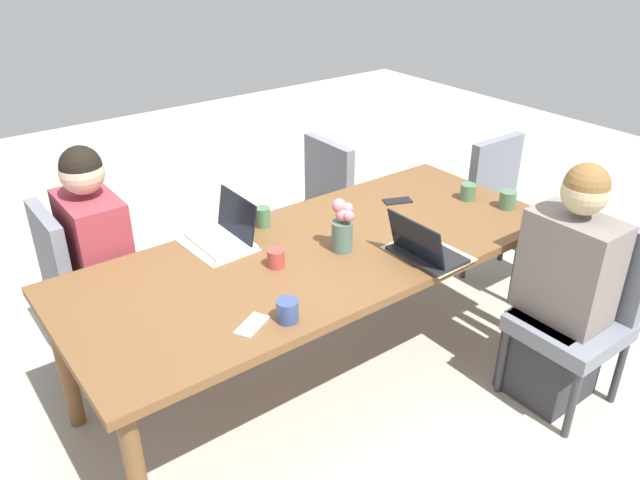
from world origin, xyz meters
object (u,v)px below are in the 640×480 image
(chair_far_left_near, at_px, (83,281))
(dining_table, at_px, (320,262))
(coffee_mug_centre_left, at_px, (263,217))
(coffee_mug_centre_right, at_px, (287,311))
(chair_head_right_left_far, at_px, (506,206))
(coffee_mug_near_left, at_px, (276,258))
(flower_vase, at_px, (343,227))
(laptop_far_left_near, at_px, (226,233))
(chair_far_right_near, at_px, (343,199))
(coffee_mug_near_right, at_px, (468,192))
(person_near_left_mid, at_px, (562,300))
(coffee_mug_far_left, at_px, (508,200))
(phone_black, at_px, (398,201))
(laptop_near_left_mid, at_px, (424,250))
(phone_silver, at_px, (252,325))
(person_far_left_near, at_px, (102,276))
(chair_near_left_mid, at_px, (582,306))

(chair_far_left_near, bearing_deg, dining_table, -42.23)
(coffee_mug_centre_left, height_order, coffee_mug_centre_right, coffee_mug_centre_left)
(coffee_mug_centre_right, bearing_deg, chair_head_right_left_far, 13.55)
(coffee_mug_near_left, bearing_deg, chair_far_left_near, 128.12)
(flower_vase, distance_m, laptop_far_left_near, 0.56)
(chair_far_right_near, bearing_deg, coffee_mug_near_right, -76.09)
(coffee_mug_near_right, bearing_deg, coffee_mug_centre_right, -166.24)
(person_near_left_mid, bearing_deg, coffee_mug_far_left, 66.22)
(flower_vase, height_order, phone_black, flower_vase)
(laptop_far_left_near, bearing_deg, coffee_mug_far_left, -22.31)
(laptop_near_left_mid, distance_m, phone_black, 0.62)
(chair_far_right_near, distance_m, flower_vase, 1.15)
(phone_silver, bearing_deg, coffee_mug_near_right, -16.44)
(coffee_mug_centre_left, bearing_deg, person_far_left_near, 153.03)
(person_far_left_near, relative_size, chair_head_right_left_far, 1.33)
(laptop_near_left_mid, bearing_deg, dining_table, 132.82)
(coffee_mug_centre_right, relative_size, phone_silver, 0.59)
(chair_far_left_near, relative_size, coffee_mug_far_left, 9.67)
(coffee_mug_near_right, relative_size, coffee_mug_centre_left, 0.88)
(laptop_far_left_near, height_order, phone_silver, laptop_far_left_near)
(flower_vase, bearing_deg, laptop_near_left_mid, -49.80)
(flower_vase, xyz_separation_m, coffee_mug_far_left, (0.98, -0.17, -0.07))
(chair_near_left_mid, bearing_deg, flower_vase, 137.05)
(person_near_left_mid, height_order, chair_head_right_left_far, person_near_left_mid)
(coffee_mug_centre_right, bearing_deg, laptop_far_left_near, 79.43)
(chair_far_right_near, xyz_separation_m, laptop_near_left_mid, (-0.46, -1.13, 0.28))
(chair_near_left_mid, xyz_separation_m, coffee_mug_centre_right, (-1.33, 0.45, 0.28))
(person_far_left_near, xyz_separation_m, coffee_mug_far_left, (1.85, -0.96, 0.25))
(person_far_left_near, bearing_deg, laptop_near_left_mid, -43.94)
(dining_table, bearing_deg, flower_vase, -37.62)
(dining_table, xyz_separation_m, laptop_far_left_near, (-0.30, 0.33, 0.11))
(chair_far_left_near, height_order, phone_silver, chair_far_left_near)
(person_far_left_near, relative_size, chair_near_left_mid, 1.33)
(chair_head_right_left_far, distance_m, coffee_mug_near_left, 1.78)
(laptop_far_left_near, xyz_separation_m, phone_black, (0.96, -0.15, -0.04))
(dining_table, distance_m, coffee_mug_centre_right, 0.59)
(laptop_far_left_near, height_order, coffee_mug_near_left, laptop_far_left_near)
(chair_near_left_mid, distance_m, coffee_mug_centre_left, 1.56)
(chair_far_left_near, bearing_deg, coffee_mug_near_left, -51.88)
(dining_table, distance_m, phone_black, 0.68)
(laptop_far_left_near, height_order, coffee_mug_centre_left, laptop_far_left_near)
(chair_head_right_left_far, xyz_separation_m, coffee_mug_centre_left, (-1.59, 0.27, 0.28))
(chair_near_left_mid, height_order, coffee_mug_centre_left, chair_near_left_mid)
(chair_head_right_left_far, distance_m, coffee_mug_far_left, 0.63)
(chair_head_right_left_far, height_order, coffee_mug_centre_right, chair_head_right_left_far)
(dining_table, distance_m, chair_far_left_near, 1.18)
(chair_far_right_near, distance_m, coffee_mug_near_right, 0.88)
(dining_table, relative_size, chair_near_left_mid, 2.63)
(coffee_mug_centre_left, bearing_deg, coffee_mug_centre_right, -115.91)
(chair_head_right_left_far, xyz_separation_m, chair_far_right_near, (-0.74, 0.69, 0.00))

